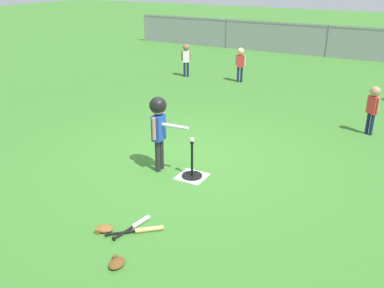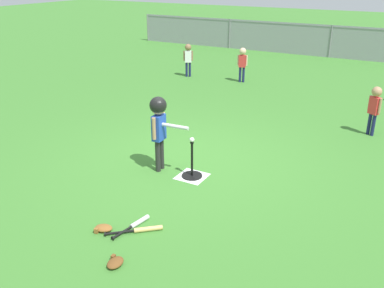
% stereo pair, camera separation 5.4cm
% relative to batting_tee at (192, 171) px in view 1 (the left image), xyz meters
% --- Properties ---
extents(ground_plane, '(60.00, 60.00, 0.00)m').
position_rel_batting_tee_xyz_m(ground_plane, '(-0.33, 0.50, -0.09)').
color(ground_plane, '#3D7A2D').
extents(home_plate, '(0.44, 0.44, 0.01)m').
position_rel_batting_tee_xyz_m(home_plate, '(0.00, 0.00, -0.08)').
color(home_plate, white).
rests_on(home_plate, ground_plane).
extents(batting_tee, '(0.32, 0.32, 0.58)m').
position_rel_batting_tee_xyz_m(batting_tee, '(0.00, 0.00, 0.00)').
color(batting_tee, black).
rests_on(batting_tee, ground_plane).
extents(baseball_on_tee, '(0.07, 0.07, 0.07)m').
position_rel_batting_tee_xyz_m(baseball_on_tee, '(0.00, 0.00, 0.53)').
color(baseball_on_tee, white).
rests_on(baseball_on_tee, batting_tee).
extents(batter_child, '(0.64, 0.35, 1.22)m').
position_rel_batting_tee_xyz_m(batter_child, '(-0.56, -0.04, 0.78)').
color(batter_child, '#262626').
rests_on(batter_child, ground_plane).
extents(fielder_near_right, '(0.25, 0.20, 0.97)m').
position_rel_batting_tee_xyz_m(fielder_near_right, '(-3.34, 5.73, 0.54)').
color(fielder_near_right, '#191E4C').
rests_on(fielder_near_right, ground_plane).
extents(fielder_deep_right, '(0.28, 0.19, 0.97)m').
position_rel_batting_tee_xyz_m(fielder_deep_right, '(-1.67, 5.89, 0.54)').
color(fielder_deep_right, '#191E4C').
rests_on(fielder_deep_right, ground_plane).
extents(fielder_deep_left, '(0.25, 0.20, 0.96)m').
position_rel_batting_tee_xyz_m(fielder_deep_left, '(2.15, 3.27, 0.53)').
color(fielder_deep_left, '#191E4C').
rests_on(fielder_deep_left, ground_plane).
extents(spare_bat_silver, '(0.15, 0.62, 0.06)m').
position_rel_batting_tee_xyz_m(spare_bat_silver, '(0.05, -1.54, -0.06)').
color(spare_bat_silver, silver).
rests_on(spare_bat_silver, ground_plane).
extents(spare_bat_wood, '(0.57, 0.51, 0.06)m').
position_rel_batting_tee_xyz_m(spare_bat_wood, '(0.20, -1.61, -0.06)').
color(spare_bat_wood, '#DBB266').
rests_on(spare_bat_wood, ground_plane).
extents(glove_by_plate, '(0.26, 0.22, 0.07)m').
position_rel_batting_tee_xyz_m(glove_by_plate, '(-0.24, -1.83, -0.05)').
color(glove_by_plate, brown).
rests_on(glove_by_plate, ground_plane).
extents(glove_near_bats, '(0.18, 0.23, 0.07)m').
position_rel_batting_tee_xyz_m(glove_near_bats, '(0.31, -2.28, -0.05)').
color(glove_near_bats, brown).
rests_on(glove_near_bats, ground_plane).
extents(outfield_fence, '(16.06, 0.06, 1.15)m').
position_rel_batting_tee_xyz_m(outfield_fence, '(-0.33, 10.83, 0.53)').
color(outfield_fence, slate).
rests_on(outfield_fence, ground_plane).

